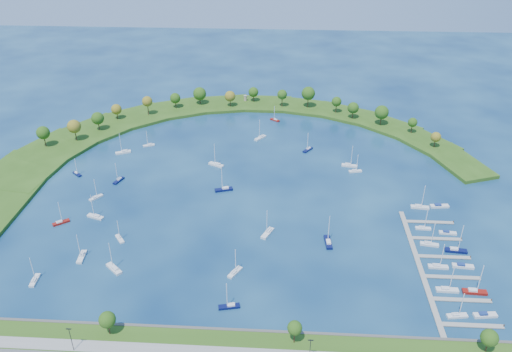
# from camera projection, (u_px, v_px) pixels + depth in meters

# --- Properties ---
(ground) EXTENTS (700.00, 700.00, 0.00)m
(ground) POSITION_uv_depth(u_px,v_px,m) (246.00, 187.00, 271.54)
(ground) COLOR #082047
(ground) RESTS_ON ground
(breakwater) EXTENTS (286.74, 247.64, 2.00)m
(breakwater) POSITION_uv_depth(u_px,v_px,m) (178.00, 143.00, 315.82)
(breakwater) COLOR #2A4C14
(breakwater) RESTS_ON ground
(breakwater_trees) EXTENTS (242.59, 90.43, 15.34)m
(breakwater_trees) POSITION_uv_depth(u_px,v_px,m) (234.00, 106.00, 343.91)
(breakwater_trees) COLOR #382314
(breakwater_trees) RESTS_ON breakwater
(harbor_tower) EXTENTS (2.60, 2.60, 4.09)m
(harbor_tower) POSITION_uv_depth(u_px,v_px,m) (245.00, 98.00, 375.10)
(harbor_tower) COLOR gray
(harbor_tower) RESTS_ON breakwater
(dock_system) EXTENTS (24.28, 82.00, 1.60)m
(dock_system) POSITION_uv_depth(u_px,v_px,m) (437.00, 266.00, 213.88)
(dock_system) COLOR gray
(dock_system) RESTS_ON ground
(moored_boat_0) EXTENTS (7.45, 8.66, 13.20)m
(moored_boat_0) POSITION_uv_depth(u_px,v_px,m) (260.00, 137.00, 323.35)
(moored_boat_0) COLOR silver
(moored_boat_0) RESTS_ON ground
(moored_boat_1) EXTENTS (9.29, 6.10, 13.32)m
(moored_boat_1) POSITION_uv_depth(u_px,v_px,m) (123.00, 152.00, 305.66)
(moored_boat_1) COLOR silver
(moored_boat_1) RESTS_ON ground
(moored_boat_2) EXTENTS (6.08, 9.35, 13.40)m
(moored_boat_2) POSITION_uv_depth(u_px,v_px,m) (268.00, 232.00, 233.93)
(moored_boat_2) COLOR silver
(moored_boat_2) RESTS_ON ground
(moored_boat_3) EXTENTS (8.43, 3.93, 11.95)m
(moored_boat_3) POSITION_uv_depth(u_px,v_px,m) (229.00, 306.00, 192.89)
(moored_boat_3) COLOR #090F3D
(moored_boat_3) RESTS_ON ground
(moored_boat_4) EXTENTS (9.22, 4.04, 13.11)m
(moored_boat_4) POSITION_uv_depth(u_px,v_px,m) (349.00, 165.00, 291.02)
(moored_boat_4) COLOR silver
(moored_boat_4) RESTS_ON ground
(moored_boat_5) EXTENTS (6.13, 7.32, 11.06)m
(moored_boat_5) POSITION_uv_depth(u_px,v_px,m) (96.00, 197.00, 260.95)
(moored_boat_5) COLOR silver
(moored_boat_5) RESTS_ON ground
(moored_boat_6) EXTENTS (6.52, 7.99, 11.97)m
(moored_boat_6) POSITION_uv_depth(u_px,v_px,m) (308.00, 149.00, 308.71)
(moored_boat_6) COLOR #090F3D
(moored_boat_6) RESTS_ON ground
(moored_boat_7) EXTENTS (4.70, 8.09, 11.49)m
(moored_boat_7) POSITION_uv_depth(u_px,v_px,m) (119.00, 180.00, 276.21)
(moored_boat_7) COLOR #090F3D
(moored_boat_7) RESTS_ON ground
(moored_boat_8) EXTENTS (6.96, 5.87, 10.53)m
(moored_boat_8) POSITION_uv_depth(u_px,v_px,m) (275.00, 119.00, 348.60)
(moored_boat_8) COLOR maroon
(moored_boat_8) RESTS_ON ground
(moored_boat_9) EXTENTS (9.48, 6.71, 13.74)m
(moored_boat_9) POSITION_uv_depth(u_px,v_px,m) (216.00, 164.00, 291.79)
(moored_boat_9) COLOR silver
(moored_boat_9) RESTS_ON ground
(moored_boat_10) EXTENTS (8.44, 8.06, 13.41)m
(moored_boat_10) POSITION_uv_depth(u_px,v_px,m) (114.00, 268.00, 211.93)
(moored_boat_10) COLOR silver
(moored_boat_10) RESTS_ON ground
(moored_boat_11) EXTENTS (7.21, 4.65, 10.32)m
(moored_boat_11) POSITION_uv_depth(u_px,v_px,m) (149.00, 145.00, 314.21)
(moored_boat_11) COLOR silver
(moored_boat_11) RESTS_ON ground
(moored_boat_12) EXTENTS (6.49, 6.02, 10.18)m
(moored_boat_12) POSITION_uv_depth(u_px,v_px,m) (77.00, 173.00, 282.63)
(moored_boat_12) COLOR #090F3D
(moored_boat_12) RESTS_ON ground
(moored_boat_13) EXTENTS (7.54, 6.59, 11.55)m
(moored_boat_13) POSITION_uv_depth(u_px,v_px,m) (61.00, 222.00, 241.45)
(moored_boat_13) COLOR maroon
(moored_boat_13) RESTS_ON ground
(moored_boat_14) EXTENTS (9.77, 5.36, 13.85)m
(moored_boat_14) POSITION_uv_depth(u_px,v_px,m) (224.00, 189.00, 267.82)
(moored_boat_14) COLOR #090F3D
(moored_boat_14) RESTS_ON ground
(moored_boat_15) EXTENTS (5.94, 8.05, 11.77)m
(moored_boat_15) POSITION_uv_depth(u_px,v_px,m) (235.00, 272.00, 210.04)
(moored_boat_15) COLOR silver
(moored_boat_15) RESTS_ON ground
(moored_boat_16) EXTENTS (8.88, 5.16, 12.60)m
(moored_boat_16) POSITION_uv_depth(u_px,v_px,m) (95.00, 216.00, 245.62)
(moored_boat_16) COLOR silver
(moored_boat_16) RESTS_ON ground
(moored_boat_17) EXTENTS (5.81, 7.00, 10.55)m
(moored_boat_17) POSITION_uv_depth(u_px,v_px,m) (120.00, 238.00, 230.30)
(moored_boat_17) COLOR silver
(moored_boat_17) RESTS_ON ground
(moored_boat_18) EXTENTS (2.68, 7.83, 11.32)m
(moored_boat_18) POSITION_uv_depth(u_px,v_px,m) (35.00, 280.00, 205.81)
(moored_boat_18) COLOR silver
(moored_boat_18) RESTS_ON ground
(moored_boat_19) EXTENTS (3.54, 9.87, 14.22)m
(moored_boat_19) POSITION_uv_depth(u_px,v_px,m) (328.00, 242.00, 227.76)
(moored_boat_19) COLOR #090F3D
(moored_boat_19) RESTS_ON ground
(moored_boat_20) EXTENTS (7.59, 3.52, 10.77)m
(moored_boat_20) POSITION_uv_depth(u_px,v_px,m) (355.00, 171.00, 285.38)
(moored_boat_20) COLOR silver
(moored_boat_20) RESTS_ON ground
(moored_boat_21) EXTENTS (3.13, 8.79, 12.66)m
(moored_boat_21) POSITION_uv_depth(u_px,v_px,m) (82.00, 256.00, 218.95)
(moored_boat_21) COLOR silver
(moored_boat_21) RESTS_ON ground
(docked_boat_0) EXTENTS (8.00, 3.33, 11.41)m
(docked_boat_0) POSITION_uv_depth(u_px,v_px,m) (457.00, 315.00, 188.72)
(docked_boat_0) COLOR silver
(docked_boat_0) RESTS_ON ground
(docked_boat_1) EXTENTS (8.99, 3.52, 1.78)m
(docked_boat_1) POSITION_uv_depth(u_px,v_px,m) (485.00, 315.00, 189.07)
(docked_boat_1) COLOR silver
(docked_boat_1) RESTS_ON ground
(docked_boat_2) EXTENTS (8.80, 2.61, 12.87)m
(docked_boat_2) POSITION_uv_depth(u_px,v_px,m) (447.00, 289.00, 200.80)
(docked_boat_2) COLOR silver
(docked_boat_2) RESTS_ON ground
(docked_boat_3) EXTENTS (9.55, 3.11, 13.86)m
(docked_boat_3) POSITION_uv_depth(u_px,v_px,m) (475.00, 291.00, 199.81)
(docked_boat_3) COLOR maroon
(docked_boat_3) RESTS_ON ground
(docked_boat_4) EXTENTS (8.38, 2.68, 12.18)m
(docked_boat_4) POSITION_uv_depth(u_px,v_px,m) (438.00, 266.00, 213.19)
(docked_boat_4) COLOR silver
(docked_boat_4) RESTS_ON ground
(docked_boat_5) EXTENTS (8.98, 3.19, 1.80)m
(docked_boat_5) POSITION_uv_depth(u_px,v_px,m) (463.00, 266.00, 213.62)
(docked_boat_5) COLOR silver
(docked_boat_5) RESTS_ON ground
(docked_boat_6) EXTENTS (8.32, 3.52, 11.85)m
(docked_boat_6) POSITION_uv_depth(u_px,v_px,m) (429.00, 244.00, 226.67)
(docked_boat_6) COLOR silver
(docked_boat_6) RESTS_ON ground
(docked_boat_7) EXTENTS (9.66, 3.55, 13.89)m
(docked_boat_7) POSITION_uv_depth(u_px,v_px,m) (456.00, 250.00, 222.64)
(docked_boat_7) COLOR #090F3D
(docked_boat_7) RESTS_ON ground
(docked_boat_8) EXTENTS (7.24, 2.40, 10.49)m
(docked_boat_8) POSITION_uv_depth(u_px,v_px,m) (423.00, 228.00, 237.44)
(docked_boat_8) COLOR silver
(docked_boat_8) RESTS_ON ground
(docked_boat_9) EXTENTS (7.99, 2.79, 1.60)m
(docked_boat_9) POSITION_uv_depth(u_px,v_px,m) (447.00, 233.00, 234.41)
(docked_boat_9) COLOR silver
(docked_boat_9) RESTS_ON ground
(docked_boat_10) EXTENTS (9.06, 3.26, 13.05)m
(docked_boat_10) POSITION_uv_depth(u_px,v_px,m) (420.00, 207.00, 253.00)
(docked_boat_10) COLOR silver
(docked_boat_10) RESTS_ON ground
(docked_boat_11) EXTENTS (9.39, 3.48, 1.87)m
(docked_boat_11) POSITION_uv_depth(u_px,v_px,m) (439.00, 206.00, 253.98)
(docked_boat_11) COLOR silver
(docked_boat_11) RESTS_ON ground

